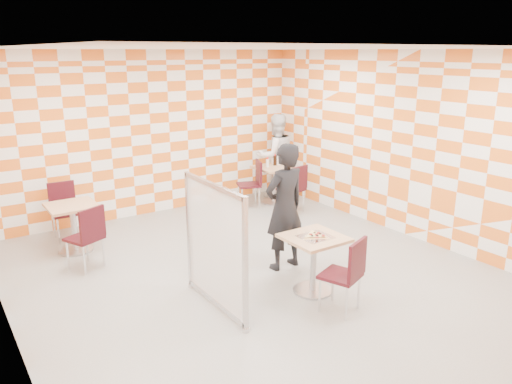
# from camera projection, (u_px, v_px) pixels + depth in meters

# --- Properties ---
(room_shell) EXTENTS (7.00, 7.00, 7.00)m
(room_shell) POSITION_uv_depth(u_px,v_px,m) (236.00, 163.00, 6.80)
(room_shell) COLOR gray
(room_shell) RESTS_ON ground
(main_table) EXTENTS (0.70, 0.70, 0.75)m
(main_table) POSITION_uv_depth(u_px,v_px,m) (314.00, 254.00, 6.26)
(main_table) COLOR tan
(main_table) RESTS_ON ground
(second_table) EXTENTS (0.70, 0.70, 0.75)m
(second_table) POSITION_uv_depth(u_px,v_px,m) (274.00, 178.00, 9.99)
(second_table) COLOR tan
(second_table) RESTS_ON ground
(empty_table) EXTENTS (0.70, 0.70, 0.75)m
(empty_table) POSITION_uv_depth(u_px,v_px,m) (73.00, 220.00, 7.54)
(empty_table) COLOR tan
(empty_table) RESTS_ON ground
(chair_main_front) EXTENTS (0.55, 0.55, 0.92)m
(chair_main_front) POSITION_uv_depth(u_px,v_px,m) (348.00, 270.00, 5.73)
(chair_main_front) COLOR #370B12
(chair_main_front) RESTS_ON ground
(chair_second_front) EXTENTS (0.51, 0.51, 0.92)m
(chair_second_front) POSITION_uv_depth(u_px,v_px,m) (295.00, 185.00, 9.34)
(chair_second_front) COLOR #370B12
(chair_second_front) RESTS_ON ground
(chair_second_side) EXTENTS (0.55, 0.55, 0.92)m
(chair_second_side) POSITION_uv_depth(u_px,v_px,m) (253.00, 180.00, 9.73)
(chair_second_side) COLOR #370B12
(chair_second_side) RESTS_ON ground
(chair_empty_near) EXTENTS (0.56, 0.57, 0.92)m
(chair_empty_near) POSITION_uv_depth(u_px,v_px,m) (88.00, 233.00, 6.89)
(chair_empty_near) COLOR #370B12
(chair_empty_near) RESTS_ON ground
(chair_empty_far) EXTENTS (0.44, 0.45, 0.92)m
(chair_empty_far) POSITION_uv_depth(u_px,v_px,m) (64.00, 206.00, 8.11)
(chair_empty_far) COLOR #370B12
(chair_empty_far) RESTS_ON ground
(partition) EXTENTS (0.08, 1.38, 1.55)m
(partition) POSITION_uv_depth(u_px,v_px,m) (215.00, 246.00, 5.77)
(partition) COLOR white
(partition) RESTS_ON ground
(man_dark) EXTENTS (0.68, 0.47, 1.79)m
(man_dark) POSITION_uv_depth(u_px,v_px,m) (285.00, 207.00, 6.88)
(man_dark) COLOR black
(man_dark) RESTS_ON ground
(man_white) EXTENTS (0.96, 0.82, 1.74)m
(man_white) POSITION_uv_depth(u_px,v_px,m) (276.00, 156.00, 10.34)
(man_white) COLOR white
(man_white) RESTS_ON ground
(pizza_on_foil) EXTENTS (0.40, 0.40, 0.04)m
(pizza_on_foil) POSITION_uv_depth(u_px,v_px,m) (315.00, 235.00, 6.18)
(pizza_on_foil) COLOR silver
(pizza_on_foil) RESTS_ON main_table
(sport_bottle) EXTENTS (0.06, 0.06, 0.20)m
(sport_bottle) POSITION_uv_depth(u_px,v_px,m) (267.00, 163.00, 9.87)
(sport_bottle) COLOR white
(sport_bottle) RESTS_ON second_table
(soda_bottle) EXTENTS (0.07, 0.07, 0.23)m
(soda_bottle) POSITION_uv_depth(u_px,v_px,m) (275.00, 160.00, 10.02)
(soda_bottle) COLOR black
(soda_bottle) RESTS_ON second_table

